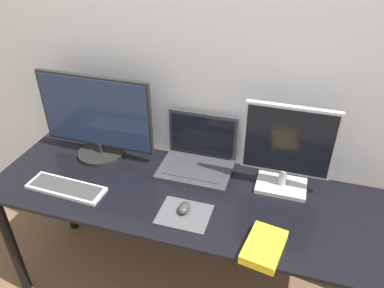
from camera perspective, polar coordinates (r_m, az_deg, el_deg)
wall_back at (r=1.78m, az=2.66°, el=13.48°), size 7.00×0.05×2.50m
desk at (r=1.81m, az=-0.91°, el=-10.11°), size 1.87×0.61×0.71m
monitor_left at (r=1.95m, az=-14.39°, el=3.78°), size 0.60×0.24×0.44m
monitor_right at (r=1.70m, az=14.30°, el=-0.75°), size 0.40×0.16×0.43m
laptop at (r=1.88m, az=0.96°, el=-1.74°), size 0.36×0.26×0.26m
keyboard at (r=1.86m, az=-18.63°, el=-6.35°), size 0.38×0.14×0.02m
mousepad at (r=1.64m, az=-1.18°, el=-10.66°), size 0.22×0.18×0.00m
mouse at (r=1.64m, az=-1.19°, el=-9.69°), size 0.05×0.08×0.04m
book at (r=1.51m, az=10.92°, el=-15.12°), size 0.17×0.23×0.04m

